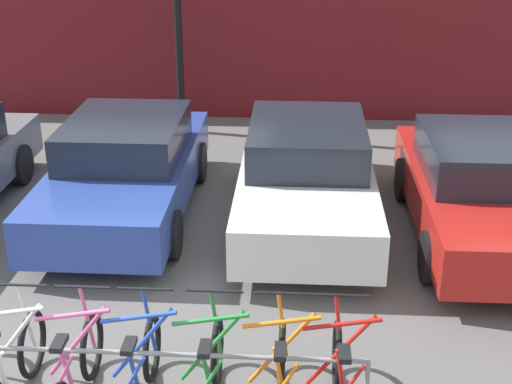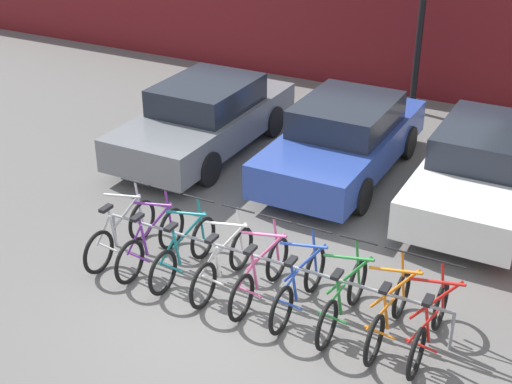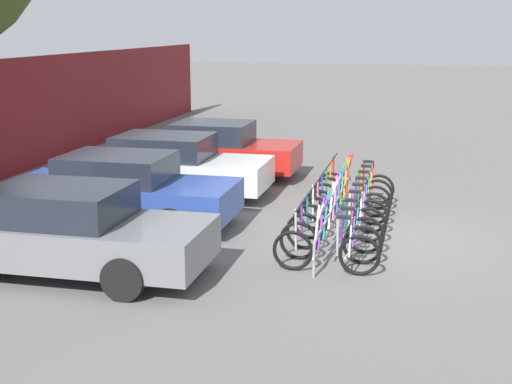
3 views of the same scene
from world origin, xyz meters
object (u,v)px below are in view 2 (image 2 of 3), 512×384
object	(u,v)px
bicycle_purple	(151,242)
bicycle_teal	(184,252)
bicycle_green	(343,300)
bicycle_white	(223,264)
bicycle_blue	(299,286)
bicycle_orange	(389,313)
bicycle_red	(429,326)
car_blue	(344,139)
bike_rack	(265,262)
bicycle_pink	(260,275)
car_white	(485,167)
car_grey	(205,117)
bicycle_silver	(121,233)

from	to	relation	value
bicycle_purple	bicycle_teal	distance (m)	0.57
bicycle_purple	bicycle_teal	size ratio (longest dim) A/B	1.00
bicycle_purple	bicycle_green	bearing A→B (deg)	-0.25
bicycle_teal	bicycle_white	size ratio (longest dim) A/B	1.00
bicycle_blue	bicycle_orange	xyz separation A→B (m)	(1.24, 0.00, 0.00)
bicycle_red	car_blue	bearing A→B (deg)	121.56
bicycle_purple	bicycle_green	world-z (taller)	same
bike_rack	bicycle_pink	distance (m)	0.19
bicycle_orange	car_blue	distance (m)	4.84
car_white	bicycle_teal	bearing A→B (deg)	-128.00
bicycle_purple	bike_rack	bearing A→B (deg)	4.47
car_grey	car_white	world-z (taller)	same
bicycle_silver	car_blue	size ratio (longest dim) A/B	0.39
bike_rack	bicycle_purple	bearing A→B (deg)	-175.28
bicycle_orange	bicycle_red	size ratio (longest dim) A/B	1.00
bicycle_white	bicycle_blue	distance (m)	1.17
bicycle_pink	bicycle_blue	xyz separation A→B (m)	(0.58, 0.00, 0.00)
bicycle_blue	car_grey	size ratio (longest dim) A/B	0.38
bicycle_silver	bicycle_pink	size ratio (longest dim) A/B	1.00
bicycle_blue	car_grey	xyz separation A→B (m)	(-3.88, 3.95, 0.31)
bike_rack	bicycle_green	size ratio (longest dim) A/B	3.07
bicycle_purple	car_grey	xyz separation A→B (m)	(-1.49, 3.95, 0.31)
bicycle_teal	bicycle_white	bearing A→B (deg)	-0.24
bicycle_green	bicycle_teal	bearing A→B (deg)	177.87
bicycle_purple	bicycle_orange	bearing A→B (deg)	-0.25
bicycle_red	car_blue	xyz separation A→B (m)	(-2.84, 4.24, 0.31)
car_blue	car_white	bearing A→B (deg)	-0.35
bike_rack	car_blue	world-z (taller)	car_blue
bicycle_silver	bicycle_orange	size ratio (longest dim) A/B	1.00
bike_rack	bicycle_green	distance (m)	1.23
bicycle_purple	car_white	size ratio (longest dim) A/B	0.38
bike_rack	bicycle_orange	world-z (taller)	bicycle_orange
bicycle_white	bicycle_blue	world-z (taller)	same
bicycle_purple	bicycle_teal	xyz separation A→B (m)	(0.57, 0.00, 0.00)
car_blue	car_grey	bearing A→B (deg)	-174.11
bicycle_silver	bicycle_teal	world-z (taller)	same
car_grey	bicycle_teal	bearing A→B (deg)	-62.43
bicycle_teal	bicycle_red	bearing A→B (deg)	-0.24
bicycle_silver	bicycle_white	distance (m)	1.78
bicycle_green	bicycle_red	bearing A→B (deg)	-2.13
bicycle_purple	car_blue	size ratio (longest dim) A/B	0.39
bicycle_white	bicycle_red	xyz separation A→B (m)	(2.93, 0.00, 0.00)
car_grey	bicycle_white	bearing A→B (deg)	-55.48
bicycle_purple	bicycle_white	bearing A→B (deg)	-0.25
bicycle_silver	car_blue	distance (m)	4.64
bicycle_pink	bicycle_orange	bearing A→B (deg)	-1.28
bicycle_pink	car_white	bearing A→B (deg)	62.72
bicycle_green	car_white	bearing A→B (deg)	76.49
bicycle_pink	car_blue	bearing A→B (deg)	95.41
bicycle_white	bicycle_blue	xyz separation A→B (m)	(1.17, 0.00, 0.00)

